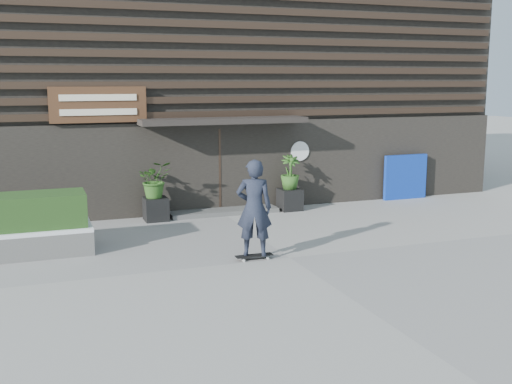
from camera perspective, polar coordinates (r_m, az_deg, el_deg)
name	(u,v)px	position (r m, az deg, el deg)	size (l,w,h in m)	color
ground	(290,258)	(12.92, 3.10, -6.03)	(80.00, 80.00, 0.00)	gray
entrance_step	(223,211)	(17.10, -3.02, -1.78)	(3.00, 0.80, 0.12)	#484846
planter_pot_left	(156,209)	(16.41, -9.17, -1.55)	(0.60, 0.60, 0.60)	black
bamboo_left	(155,180)	(16.27, -9.24, 1.14)	(0.86, 0.75, 0.96)	#2D591E
planter_pot_right	(290,199)	(17.51, 3.12, -0.69)	(0.60, 0.60, 0.60)	black
bamboo_right	(290,172)	(17.38, 3.14, 1.84)	(0.54, 0.54, 0.96)	#2D591E
raised_bed	(5,245)	(13.95, -22.01, -4.49)	(3.50, 1.20, 0.50)	#51504E
snow_layer	(4,231)	(13.88, -22.09, -3.33)	(3.50, 1.20, 0.08)	white
hedge	(3,213)	(13.80, -22.20, -1.75)	(3.30, 1.00, 0.70)	#1C3A15
blue_tarp	(405,177)	(19.60, 13.52, 1.35)	(1.46, 0.12, 1.37)	#0B2C99
building	(176,69)	(21.90, -7.37, 11.13)	(18.00, 11.00, 8.00)	black
skateboarder	(254,208)	(12.51, -0.18, -1.48)	(0.84, 0.70, 2.06)	black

